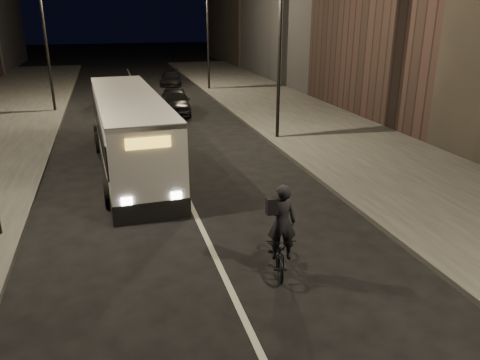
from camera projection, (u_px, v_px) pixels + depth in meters
ground at (228, 284)px, 10.99m from camera, size 180.00×180.00×0.00m
sidewalk_right at (314, 126)px, 25.80m from camera, size 7.00×70.00×0.16m
streetlight_right_mid at (275, 27)px, 21.38m from camera, size 1.20×0.44×8.12m
streetlight_right_far at (204, 20)px, 35.86m from camera, size 1.20×0.44×8.12m
streetlight_left_far at (48, 23)px, 27.71m from camera, size 1.20×0.44×8.12m
city_bus at (130, 129)px, 18.58m from camera, size 3.03×11.21×2.99m
cyclist_on_bicycle at (279, 241)px, 11.36m from camera, size 1.12×2.09×2.29m
car_near at (175, 101)px, 29.00m from camera, size 2.31×4.71×1.54m
car_mid at (117, 95)px, 31.29m from camera, size 1.68×4.56×1.49m
car_far at (171, 78)px, 40.38m from camera, size 2.08×4.21×1.18m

